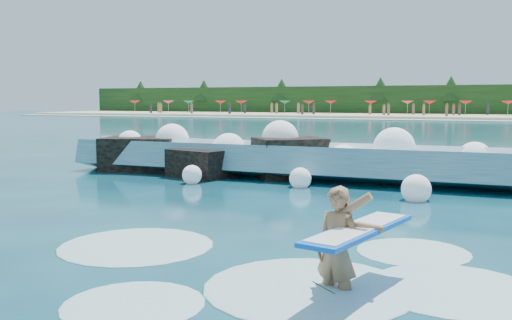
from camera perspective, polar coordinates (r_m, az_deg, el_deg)
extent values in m
plane|color=#082840|center=(12.34, -10.18, -6.16)|extent=(200.00, 200.00, 0.00)
cube|color=tan|center=(88.33, 18.98, 4.13)|extent=(140.00, 20.00, 0.40)
cube|color=silver|center=(77.38, 18.35, 3.82)|extent=(140.00, 5.00, 0.08)
cube|color=black|center=(98.28, 19.48, 5.62)|extent=(140.00, 4.00, 5.00)
cube|color=teal|center=(18.76, 5.58, -0.60)|extent=(17.31, 2.64, 1.44)
cube|color=white|center=(19.48, 6.31, 0.92)|extent=(17.31, 1.22, 0.67)
cube|color=black|center=(21.53, -11.41, 0.34)|extent=(3.13, 2.69, 1.44)
cube|color=black|center=(19.30, -5.42, -0.55)|extent=(2.32, 2.01, 1.11)
cube|color=black|center=(19.26, 3.37, -0.08)|extent=(2.83, 2.78, 1.55)
imported|color=#956745|center=(7.81, 8.12, -8.96)|extent=(0.72, 0.58, 1.74)
cube|color=blue|center=(7.72, 10.27, -6.88)|extent=(1.05, 2.43, 0.06)
cube|color=white|center=(7.72, 10.28, -6.78)|extent=(0.91, 2.22, 0.06)
cylinder|color=black|center=(6.69, 6.87, -12.60)|extent=(0.01, 0.91, 0.43)
sphere|color=white|center=(22.07, -12.48, 1.66)|extent=(0.96, 0.96, 0.96)
sphere|color=white|center=(21.14, -8.37, 1.94)|extent=(1.24, 1.24, 1.24)
sphere|color=white|center=(19.98, -2.73, 0.96)|extent=(1.22, 1.22, 1.22)
sphere|color=white|center=(19.75, 2.43, 2.14)|extent=(1.28, 1.28, 1.28)
sphere|color=white|center=(18.20, 8.72, -0.04)|extent=(1.01, 1.01, 1.01)
sphere|color=white|center=(18.23, 13.64, 1.11)|extent=(1.32, 1.32, 1.32)
sphere|color=white|center=(18.37, 21.02, 0.06)|extent=(1.07, 1.07, 1.07)
sphere|color=white|center=(17.82, -6.42, -1.49)|extent=(0.61, 0.61, 0.61)
sphere|color=white|center=(17.04, 4.45, -1.86)|extent=(0.66, 0.66, 0.66)
sphere|color=white|center=(15.30, 15.72, -2.83)|extent=(0.78, 0.78, 0.78)
ellipsoid|color=silver|center=(8.09, 5.27, -12.62)|extent=(2.95, 2.95, 0.15)
ellipsoid|color=silver|center=(7.62, -12.17, -13.93)|extent=(1.84, 1.84, 0.09)
ellipsoid|color=silver|center=(8.46, 19.16, -12.09)|extent=(2.40, 2.40, 0.12)
ellipsoid|color=silver|center=(10.47, -11.87, -8.39)|extent=(2.76, 2.76, 0.14)
ellipsoid|color=silver|center=(10.21, 15.44, -8.85)|extent=(1.94, 1.94, 0.10)
cone|color=red|center=(109.16, -12.03, 5.70)|extent=(2.00, 2.00, 0.50)
cone|color=#DB4072|center=(104.49, -8.76, 5.75)|extent=(2.00, 2.00, 0.50)
cone|color=#137A63|center=(103.84, -6.76, 5.78)|extent=(2.00, 2.00, 0.50)
cone|color=red|center=(99.64, -3.59, 5.80)|extent=(2.00, 2.00, 0.50)
cone|color=red|center=(97.51, -1.49, 5.81)|extent=(2.00, 2.00, 0.50)
cone|color=#137A63|center=(98.17, 2.89, 5.80)|extent=(2.00, 2.00, 0.50)
cone|color=red|center=(94.48, 5.30, 5.78)|extent=(2.00, 2.00, 0.50)
cone|color=red|center=(95.61, 7.47, 5.76)|extent=(2.00, 2.00, 0.50)
cone|color=red|center=(93.51, 11.39, 5.68)|extent=(2.00, 2.00, 0.50)
cone|color=#DB4072|center=(93.51, 14.92, 5.60)|extent=(2.00, 2.00, 0.50)
cone|color=red|center=(92.04, 16.96, 5.54)|extent=(2.00, 2.00, 0.50)
cone|color=red|center=(91.22, 20.22, 5.43)|extent=(2.00, 2.00, 0.50)
cone|color=red|center=(90.93, 23.91, 5.28)|extent=(2.00, 2.00, 0.50)
cube|color=#3F332D|center=(84.80, 9.24, 4.95)|extent=(0.35, 0.22, 1.48)
cube|color=#3F332D|center=(89.84, 15.80, 4.90)|extent=(0.35, 0.22, 1.59)
cube|color=#8C664C|center=(85.54, 6.88, 5.02)|extent=(0.35, 0.22, 1.54)
cube|color=#3F332D|center=(88.39, -1.47, 5.06)|extent=(0.35, 0.22, 1.45)
cube|color=#8C664C|center=(91.55, -0.57, 5.12)|extent=(0.35, 0.22, 1.54)
cube|color=#262633|center=(87.79, 23.70, 4.56)|extent=(0.35, 0.22, 1.47)
cube|color=brown|center=(81.82, 20.90, 4.61)|extent=(0.35, 0.22, 1.49)
cube|color=#262633|center=(87.59, 0.74, 5.03)|extent=(0.35, 0.22, 1.39)
cube|color=#3F332D|center=(97.99, -5.35, 5.12)|extent=(0.35, 0.22, 1.43)
cube|color=#8C664C|center=(82.82, 20.63, 4.63)|extent=(0.35, 0.22, 1.49)
cube|color=brown|center=(91.13, 0.17, 5.09)|extent=(0.35, 0.22, 1.46)
cube|color=brown|center=(105.61, -6.92, 5.19)|extent=(0.35, 0.22, 1.54)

